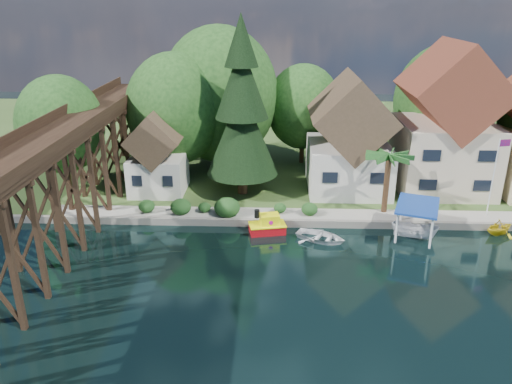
% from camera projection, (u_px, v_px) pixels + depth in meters
% --- Properties ---
extents(ground, '(140.00, 140.00, 0.00)m').
position_uv_depth(ground, '(273.00, 276.00, 34.18)').
color(ground, black).
rests_on(ground, ground).
extents(bank, '(140.00, 52.00, 0.50)m').
position_uv_depth(bank, '(275.00, 140.00, 65.74)').
color(bank, '#324E1F').
rests_on(bank, ground).
extents(seawall, '(60.00, 0.40, 0.62)m').
position_uv_depth(seawall, '(322.00, 224.00, 41.38)').
color(seawall, slate).
rests_on(seawall, ground).
extents(promenade, '(50.00, 2.60, 0.06)m').
position_uv_depth(promenade, '(345.00, 215.00, 42.43)').
color(promenade, gray).
rests_on(promenade, bank).
extents(trestle_bridge, '(4.12, 44.18, 9.30)m').
position_uv_depth(trestle_bridge, '(63.00, 175.00, 37.62)').
color(trestle_bridge, black).
rests_on(trestle_bridge, ground).
extents(house_left, '(7.64, 8.64, 11.02)m').
position_uv_depth(house_left, '(349.00, 142.00, 46.96)').
color(house_left, silver).
rests_on(house_left, bank).
extents(house_center, '(8.65, 9.18, 13.89)m').
position_uv_depth(house_center, '(446.00, 128.00, 46.64)').
color(house_center, beige).
rests_on(house_center, bank).
extents(shed, '(5.09, 5.40, 7.85)m').
position_uv_depth(shed, '(157.00, 158.00, 46.68)').
color(shed, silver).
rests_on(shed, bank).
extents(bg_trees, '(49.90, 13.30, 10.57)m').
position_uv_depth(bg_trees, '(285.00, 107.00, 51.28)').
color(bg_trees, '#382314').
rests_on(bg_trees, bank).
extents(shrubs, '(15.76, 2.47, 1.70)m').
position_uv_depth(shrubs, '(220.00, 206.00, 42.52)').
color(shrubs, '#1D4117').
rests_on(shrubs, bank).
extents(conifer, '(6.59, 6.59, 16.22)m').
position_uv_depth(conifer, '(242.00, 112.00, 44.57)').
color(conifer, '#382314').
rests_on(conifer, bank).
extents(palm_tree, '(4.61, 4.61, 5.58)m').
position_uv_depth(palm_tree, '(389.00, 158.00, 41.39)').
color(palm_tree, '#382314').
rests_on(palm_tree, bank).
extents(flagpole, '(1.03, 0.32, 6.75)m').
position_uv_depth(flagpole, '(496.00, 169.00, 41.00)').
color(flagpole, white).
rests_on(flagpole, bank).
extents(tugboat, '(3.18, 2.14, 2.12)m').
position_uv_depth(tugboat, '(268.00, 225.00, 40.28)').
color(tugboat, '#AC0B13').
rests_on(tugboat, ground).
extents(boat_white_a, '(4.74, 4.20, 0.81)m').
position_uv_depth(boat_white_a, '(321.00, 236.00, 39.08)').
color(boat_white_a, white).
rests_on(boat_white_a, ground).
extents(boat_canopy, '(4.35, 5.21, 2.87)m').
position_uv_depth(boat_canopy, '(415.00, 224.00, 39.16)').
color(boat_canopy, silver).
rests_on(boat_canopy, ground).
extents(boat_yellow, '(3.48, 3.32, 1.43)m').
position_uv_depth(boat_yellow, '(500.00, 226.00, 40.03)').
color(boat_yellow, gold).
rests_on(boat_yellow, ground).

